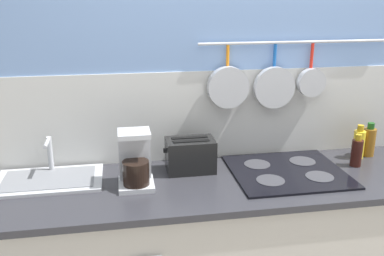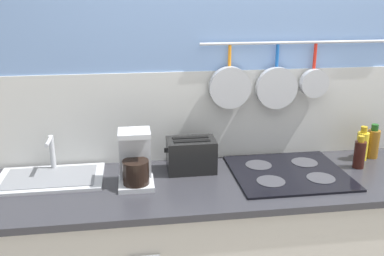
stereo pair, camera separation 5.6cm
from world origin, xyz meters
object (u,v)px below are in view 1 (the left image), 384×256
Objects in this scene: bottle_hot_sauce at (369,141)px; bottle_dish_soap at (359,144)px; bottle_cooking_wine at (357,152)px; coffee_maker at (135,163)px; toaster at (190,155)px.

bottle_dish_soap is at bearing -162.53° from bottle_hot_sauce.
bottle_dish_soap reaches higher than bottle_cooking_wine.
coffee_maker reaches higher than bottle_hot_sauce.
coffee_maker reaches higher than bottle_dish_soap.
coffee_maker is 1.42× the size of bottle_dish_soap.
bottle_hot_sauce is (1.08, 0.04, -0.00)m from toaster.
toaster is at bearing -177.74° from bottle_hot_sauce.
bottle_hot_sauce is (0.08, 0.03, 0.00)m from bottle_dish_soap.
coffee_maker reaches higher than toaster.
bottle_cooking_wine is 0.92× the size of bottle_dish_soap.
bottle_dish_soap is (0.08, 0.11, 0.01)m from bottle_cooking_wine.
toaster is 1.08m from bottle_hot_sauce.
coffee_maker is 1.22m from bottle_cooking_wine.
bottle_cooking_wine is (0.92, -0.09, -0.01)m from toaster.
bottle_dish_soap reaches higher than toaster.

